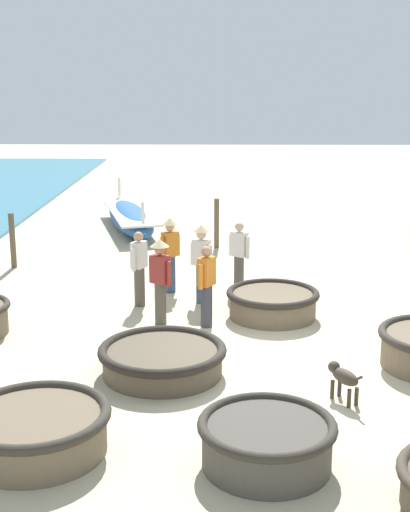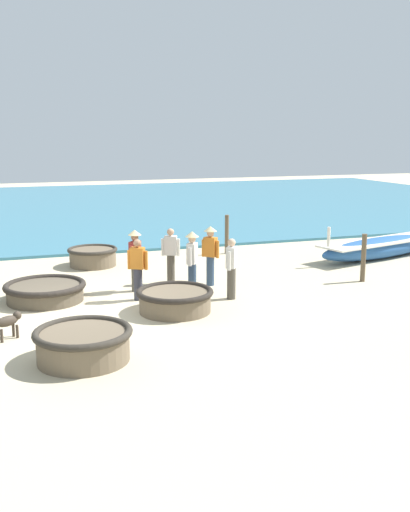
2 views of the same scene
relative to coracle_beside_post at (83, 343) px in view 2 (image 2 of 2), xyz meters
name	(u,v)px [view 2 (image 2 of 2)]	position (x,y,z in m)	size (l,w,h in m)	color
ground_plane	(70,316)	(-2.88, 0.08, -0.34)	(80.00, 80.00, 0.00)	#C6B793
sea	(98,206)	(-23.91, 4.08, -0.29)	(28.00, 52.00, 0.10)	teal
coracle_beside_post	(83,343)	(0.00, 0.00, 0.00)	(1.85, 1.85, 0.62)	brown
coracle_far_right	(45,291)	(-4.42, -0.35, -0.08)	(2.05, 2.05, 0.48)	brown
coracle_upturned	(175,299)	(-2.45, 2.49, -0.04)	(1.83, 1.83, 0.55)	brown
coracle_center	(93,256)	(-8.15, 1.41, -0.02)	(1.58, 1.58, 0.59)	brown
long_boat_white_hull	(381,247)	(-6.26, 10.92, 0.03)	(2.52, 5.61, 1.27)	#285693
fisherman_with_hat	(171,254)	(-5.15, 3.16, 0.50)	(0.34, 0.49, 1.57)	#4C473D
fisherman_by_coracle	(210,252)	(-4.57, 4.14, 0.62)	(0.41, 0.39, 1.67)	#2D425B
fisherman_standing_left	(192,258)	(-3.88, 3.38, 0.62)	(0.46, 0.37, 1.67)	#2D425B
fisherman_standing_right	(231,267)	(-3.07, 4.17, 0.50)	(0.44, 0.38, 1.57)	#4C473D
fisherman_hauling	(138,268)	(-3.75, 1.90, 0.50)	(0.36, 0.47, 1.57)	#383842
fisherman_crouching	(135,256)	(-4.63, 2.03, 0.62)	(0.44, 0.38, 1.67)	#4C473D
dog	(9,322)	(-1.72, -1.28, 0.03)	(0.44, 0.61, 0.55)	#3D3328
mooring_post_shoreline	(227,234)	(-8.62, 6.19, 0.35)	(0.14, 0.14, 1.37)	brown
mooring_post_inland	(363,258)	(-3.56, 8.41, 0.35)	(0.14, 0.14, 1.38)	brown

